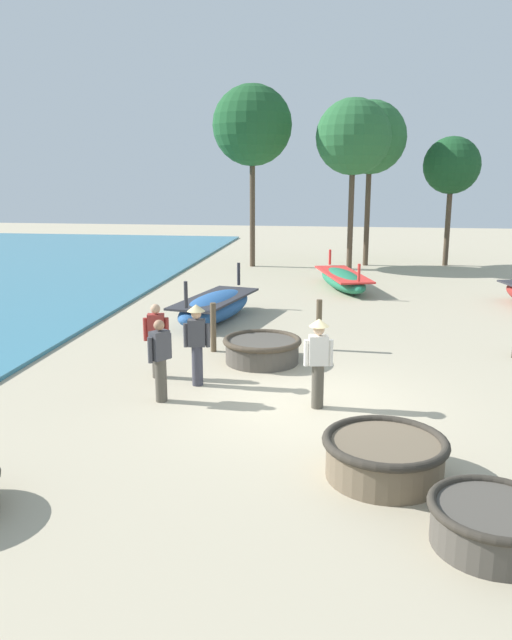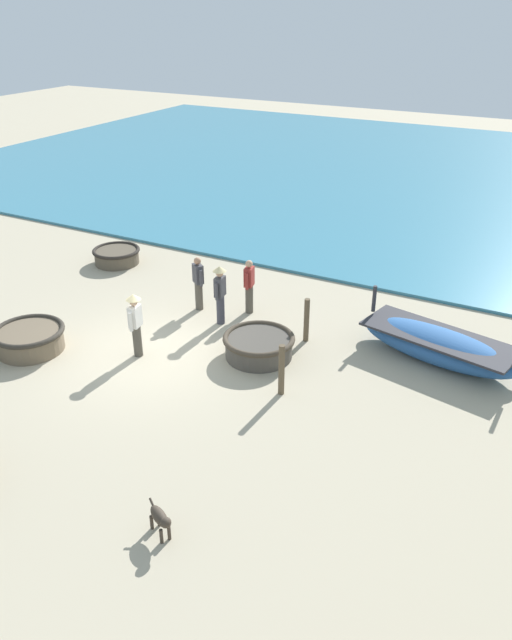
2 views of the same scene
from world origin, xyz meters
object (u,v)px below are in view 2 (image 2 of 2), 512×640
at_px(long_boat_ochre_hull, 438,345).
at_px(dog, 160,519).
at_px(fisherman_standing_right, 135,321).
at_px(fisherman_crouching, 220,291).
at_px(mooring_post_mid_beach, 307,320).
at_px(coracle_far_right, 259,345).
at_px(fisherman_hauling, 249,285).
at_px(mooring_post_shoreline, 282,370).
at_px(coracle_center, 117,255).
at_px(coracle_tilted, 30,338).
at_px(fisherman_by_coracle, 198,282).

xyz_separation_m(long_boat_ochre_hull, dog, (7.78, -2.62, -0.04)).
distance_m(fisherman_standing_right, fisherman_crouching, 2.61).
bearing_deg(mooring_post_mid_beach, coracle_far_right, -29.01).
distance_m(fisherman_hauling, mooring_post_shoreline, 4.16).
bearing_deg(mooring_post_shoreline, coracle_center, -118.08).
relative_size(coracle_tilted, mooring_post_mid_beach, 1.49).
relative_size(coracle_far_right, coracle_center, 1.14).
bearing_deg(fisherman_standing_right, coracle_center, -136.04).
height_order(coracle_tilted, fisherman_crouching, fisherman_crouching).
distance_m(coracle_far_right, long_boat_ochre_hull, 4.35).
relative_size(coracle_far_right, fisherman_hauling, 1.14).
relative_size(long_boat_ochre_hull, dog, 6.71).
bearing_deg(fisherman_hauling, coracle_center, -101.46).
bearing_deg(fisherman_crouching, coracle_tilted, -44.74).
xyz_separation_m(long_boat_ochre_hull, mooring_post_mid_beach, (0.62, -3.21, 0.18)).
bearing_deg(mooring_post_mid_beach, coracle_center, -103.85).
relative_size(coracle_center, fisherman_standing_right, 0.94).
relative_size(coracle_center, fisherman_crouching, 0.94).
distance_m(coracle_center, dog, 12.31).
bearing_deg(fisherman_hauling, mooring_post_shoreline, 38.46).
distance_m(coracle_far_right, dog, 6.03).
bearing_deg(mooring_post_shoreline, dog, 1.09).
bearing_deg(fisherman_hauling, fisherman_by_coracle, -70.40).
bearing_deg(long_boat_ochre_hull, mooring_post_mid_beach, -79.02).
relative_size(coracle_center, mooring_post_shoreline, 1.26).
relative_size(fisherman_crouching, fisherman_by_coracle, 1.06).
bearing_deg(fisherman_by_coracle, fisherman_standing_right, 1.51).
relative_size(fisherman_crouching, mooring_post_shoreline, 1.35).
xyz_separation_m(coracle_tilted, mooring_post_shoreline, (-1.19, 6.42, 0.29)).
xyz_separation_m(coracle_center, long_boat_ochre_hull, (1.28, 10.95, 0.13)).
bearing_deg(fisherman_hauling, fisherman_crouching, -21.30).
bearing_deg(coracle_center, long_boat_ochre_hull, 83.31).
distance_m(coracle_tilted, mooring_post_shoreline, 6.53).
height_order(fisherman_hauling, mooring_post_mid_beach, fisherman_hauling).
bearing_deg(coracle_far_right, fisherman_standing_right, -62.77).
relative_size(fisherman_standing_right, fisherman_crouching, 1.00).
bearing_deg(dog, coracle_center, -137.42).
height_order(fisherman_hauling, fisherman_by_coracle, same).
xyz_separation_m(mooring_post_mid_beach, mooring_post_shoreline, (2.49, 0.50, 0.03)).
relative_size(long_boat_ochre_hull, mooring_post_mid_beach, 3.52).
relative_size(fisherman_crouching, dog, 2.68).
relative_size(coracle_far_right, fisherman_crouching, 1.07).
distance_m(fisherman_standing_right, mooring_post_shoreline, 3.88).
bearing_deg(fisherman_crouching, fisherman_by_coracle, -115.09).
bearing_deg(coracle_far_right, fisherman_hauling, -145.93).
bearing_deg(dog, coracle_far_right, -167.58).
height_order(coracle_center, mooring_post_mid_beach, mooring_post_mid_beach).
bearing_deg(coracle_far_right, coracle_tilted, -65.14).
height_order(fisherman_by_coracle, mooring_post_shoreline, fisherman_by_coracle).
xyz_separation_m(fisherman_crouching, fisherman_hauling, (-0.95, 0.37, -0.12)).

